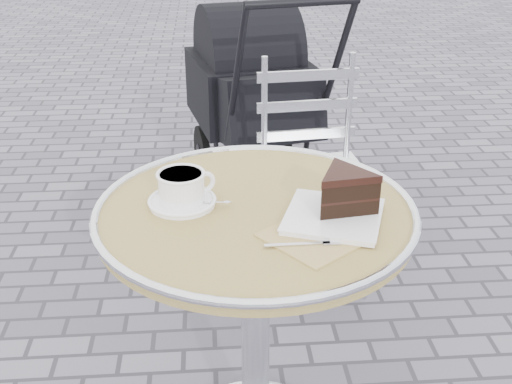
{
  "coord_description": "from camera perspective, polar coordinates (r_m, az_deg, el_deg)",
  "views": [
    {
      "loc": [
        -0.1,
        -1.25,
        1.4
      ],
      "look_at": [
        0.0,
        -0.02,
        0.78
      ],
      "focal_mm": 45.0,
      "sensor_mm": 36.0,
      "label": 1
    }
  ],
  "objects": [
    {
      "name": "cappuccino_set",
      "position": [
        1.43,
        -6.55,
        0.16
      ],
      "size": [
        0.18,
        0.15,
        0.08
      ],
      "rotation": [
        0.0,
        0.0,
        0.4
      ],
      "color": "white",
      "rests_on": "cafe_table"
    },
    {
      "name": "baby_stroller",
      "position": [
        2.95,
        -0.12,
        7.95
      ],
      "size": [
        0.63,
        1.05,
        1.02
      ],
      "rotation": [
        0.0,
        0.0,
        0.2
      ],
      "color": "black",
      "rests_on": "ground"
    },
    {
      "name": "bistro_chair",
      "position": [
        2.33,
        4.89,
        4.11
      ],
      "size": [
        0.41,
        0.41,
        0.83
      ],
      "rotation": [
        0.0,
        0.0,
        0.09
      ],
      "color": "silver",
      "rests_on": "ground"
    },
    {
      "name": "cafe_table",
      "position": [
        1.5,
        -0.05,
        -7.03
      ],
      "size": [
        0.72,
        0.72,
        0.74
      ],
      "color": "silver",
      "rests_on": "ground"
    },
    {
      "name": "cake_plate_set",
      "position": [
        1.37,
        7.64,
        -0.44
      ],
      "size": [
        0.3,
        0.31,
        0.11
      ],
      "rotation": [
        0.0,
        0.0,
        -0.34
      ],
      "color": "tan",
      "rests_on": "cafe_table"
    }
  ]
}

